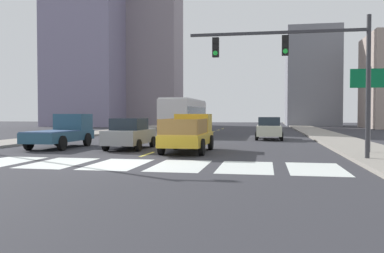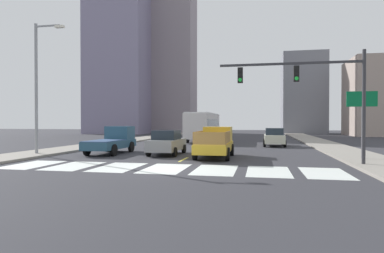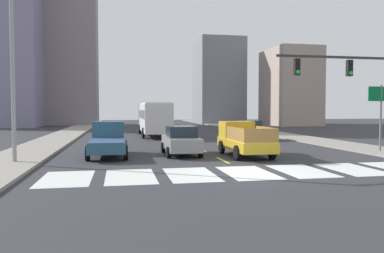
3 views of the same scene
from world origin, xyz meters
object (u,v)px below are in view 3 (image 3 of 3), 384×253
(pickup_dark, at_px, (108,140))
(pickup_stakebed, at_px, (243,139))
(city_bus, at_px, (154,117))
(streetlight_left, at_px, (16,63))
(sedan_near_right, at_px, (181,140))
(direction_sign_green, at_px, (381,104))
(traffic_signal_gantry, at_px, (366,82))
(sedan_far, at_px, (249,130))

(pickup_dark, bearing_deg, pickup_stakebed, -11.78)
(pickup_stakebed, relative_size, city_bus, 0.48)
(pickup_stakebed, distance_m, streetlight_left, 12.74)
(sedan_near_right, bearing_deg, direction_sign_green, -7.57)
(pickup_dark, distance_m, direction_sign_green, 16.72)
(direction_sign_green, bearing_deg, streetlight_left, -177.28)
(traffic_signal_gantry, xyz_separation_m, direction_sign_green, (3.01, 2.80, -1.10))
(pickup_stakebed, bearing_deg, sedan_near_right, 164.85)
(city_bus, bearing_deg, direction_sign_green, -54.78)
(pickup_dark, bearing_deg, sedan_far, 36.46)
(pickup_dark, relative_size, sedan_far, 1.18)
(city_bus, distance_m, sedan_near_right, 16.22)
(pickup_stakebed, distance_m, traffic_signal_gantry, 7.29)
(city_bus, xyz_separation_m, streetlight_left, (-8.33, -18.42, 3.02))
(pickup_dark, bearing_deg, streetlight_left, -149.93)
(direction_sign_green, bearing_deg, city_bus, 125.44)
(sedan_far, distance_m, direction_sign_green, 12.32)
(pickup_stakebed, xyz_separation_m, city_bus, (-3.67, 17.06, 1.02))
(direction_sign_green, height_order, streetlight_left, streetlight_left)
(sedan_near_right, relative_size, direction_sign_green, 1.05)
(pickup_stakebed, distance_m, sedan_far, 11.63)
(direction_sign_green, bearing_deg, sedan_near_right, 174.18)
(sedan_near_right, bearing_deg, city_bus, 88.75)
(pickup_stakebed, distance_m, sedan_near_right, 3.64)
(pickup_stakebed, bearing_deg, direction_sign_green, -3.81)
(traffic_signal_gantry, bearing_deg, city_bus, 114.91)
(sedan_far, distance_m, traffic_signal_gantry, 14.50)
(sedan_far, xyz_separation_m, streetlight_left, (-16.17, -12.22, 4.11))
(direction_sign_green, distance_m, streetlight_left, 20.86)
(city_bus, xyz_separation_m, sedan_near_right, (0.14, -16.19, -1.09))
(traffic_signal_gantry, bearing_deg, direction_sign_green, 42.97)
(sedan_far, bearing_deg, pickup_dark, -142.33)
(streetlight_left, bearing_deg, pickup_stakebed, 6.49)
(traffic_signal_gantry, bearing_deg, pickup_stakebed, 150.91)
(sedan_far, relative_size, direction_sign_green, 1.05)
(pickup_dark, relative_size, city_bus, 0.48)
(pickup_stakebed, height_order, sedan_far, pickup_stakebed)
(city_bus, bearing_deg, streetlight_left, -114.55)
(city_bus, relative_size, streetlight_left, 1.20)
(sedan_far, relative_size, sedan_near_right, 1.00)
(pickup_dark, height_order, city_bus, city_bus)
(pickup_stakebed, distance_m, direction_sign_green, 8.99)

